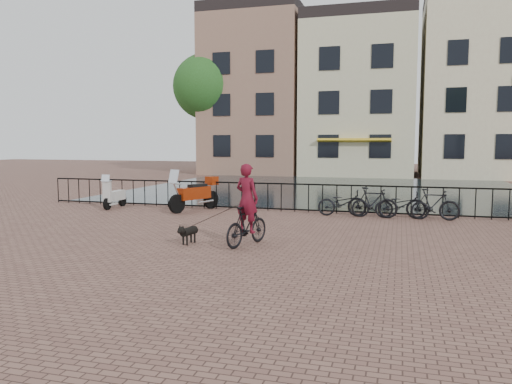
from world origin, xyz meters
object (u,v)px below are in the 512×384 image
(motorcycle, at_px, (194,189))
(scooter, at_px, (115,190))
(dog, at_px, (189,234))
(cyclist, at_px, (247,209))

(motorcycle, bearing_deg, scooter, -154.55)
(scooter, bearing_deg, motorcycle, -0.86)
(dog, distance_m, motorcycle, 5.94)
(dog, bearing_deg, scooter, 146.26)
(cyclist, bearing_deg, motorcycle, -36.63)
(motorcycle, distance_m, scooter, 3.22)
(motorcycle, bearing_deg, cyclist, -31.76)
(cyclist, bearing_deg, dog, 26.87)
(dog, relative_size, motorcycle, 0.34)
(motorcycle, bearing_deg, dog, -44.43)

